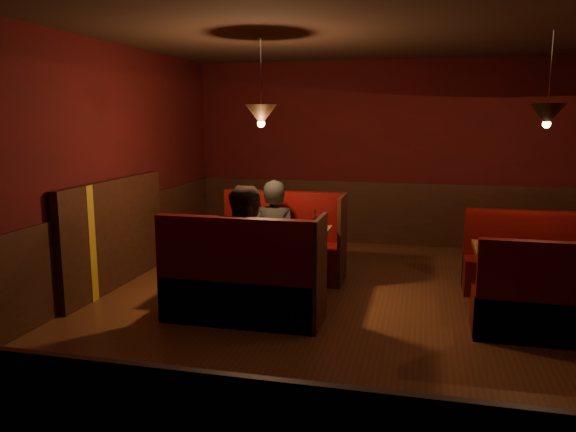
% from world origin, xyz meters
% --- Properties ---
extents(room, '(6.02, 7.02, 2.92)m').
position_xyz_m(room, '(-0.28, 0.05, 1.05)').
color(room, brown).
rests_on(room, ground).
extents(main_table, '(1.46, 0.88, 1.02)m').
position_xyz_m(main_table, '(-1.08, 0.43, 0.60)').
color(main_table, brown).
rests_on(main_table, ground).
extents(main_bench_far, '(1.60, 0.57, 1.09)m').
position_xyz_m(main_bench_far, '(-1.06, 1.25, 0.35)').
color(main_bench_far, '#4C0B08').
rests_on(main_bench_far, ground).
extents(main_bench_near, '(1.60, 0.57, 1.09)m').
position_xyz_m(main_bench_near, '(-1.06, -0.40, 0.35)').
color(main_bench_near, '#4C0B08').
rests_on(main_bench_near, ground).
extents(second_table, '(1.21, 0.78, 0.69)m').
position_xyz_m(second_table, '(1.80, 0.53, 0.51)').
color(second_table, brown).
rests_on(second_table, ground).
extents(second_bench_far, '(1.34, 0.50, 0.96)m').
position_xyz_m(second_bench_far, '(1.83, 1.26, 0.31)').
color(second_bench_far, '#4C0B08').
rests_on(second_bench_far, ground).
extents(second_bench_near, '(1.34, 0.50, 0.96)m').
position_xyz_m(second_bench_near, '(1.83, -0.19, 0.31)').
color(second_bench_near, '#4C0B08').
rests_on(second_bench_near, ground).
extents(diner_a, '(0.60, 0.40, 1.64)m').
position_xyz_m(diner_a, '(-1.10, 0.98, 0.82)').
color(diner_a, black).
rests_on(diner_a, ground).
extents(diner_b, '(0.98, 0.86, 1.70)m').
position_xyz_m(diner_b, '(-1.05, -0.17, 0.85)').
color(diner_b, black).
rests_on(diner_b, ground).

